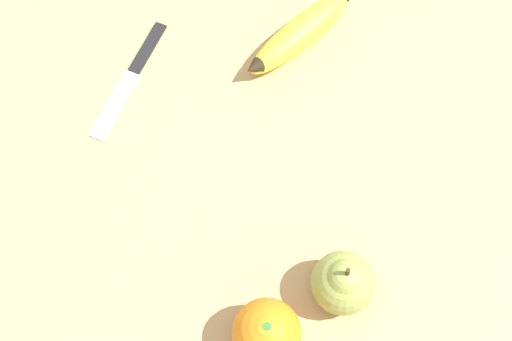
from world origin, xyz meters
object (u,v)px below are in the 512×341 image
Objects in this scene: pear at (343,282)px; paring_knife at (132,75)px; banana at (299,34)px; orange at (267,333)px.

pear reaches higher than paring_knife.
paring_knife is at bearing -29.81° from banana.
pear is (-0.11, -0.00, 0.00)m from orange.
orange is at bearing 40.48° from banana.
banana is 2.50× the size of orange.
banana is 2.11× the size of pear.
banana reaches higher than paring_knife.
pear reaches higher than banana.
banana is 0.41m from orange.
banana is 1.17× the size of paring_knife.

